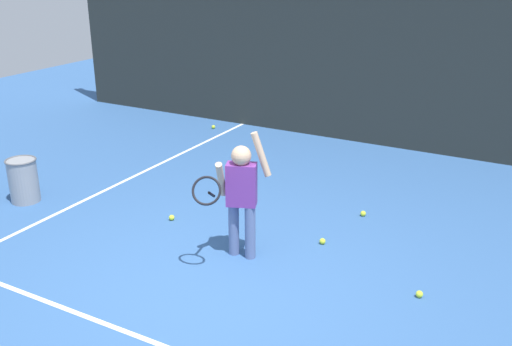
{
  "coord_description": "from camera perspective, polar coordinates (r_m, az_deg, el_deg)",
  "views": [
    {
      "loc": [
        2.68,
        -3.95,
        2.98
      ],
      "look_at": [
        -0.03,
        0.96,
        0.85
      ],
      "focal_mm": 41.04,
      "sensor_mm": 36.0,
      "label": 1
    }
  ],
  "objects": [
    {
      "name": "tennis_ball_1",
      "position": [
        7.0,
        -8.22,
        -4.32
      ],
      "size": [
        0.07,
        0.07,
        0.07
      ],
      "primitive_type": "sphere",
      "color": "#CCE033",
      "rests_on": "ground"
    },
    {
      "name": "tennis_ball_2",
      "position": [
        10.54,
        -4.18,
        4.51
      ],
      "size": [
        0.07,
        0.07,
        0.07
      ],
      "primitive_type": "sphere",
      "color": "#CCE033",
      "rests_on": "ground"
    },
    {
      "name": "court_line_sideline",
      "position": [
        7.8,
        -16.35,
        -2.54
      ],
      "size": [
        0.05,
        9.0,
        0.0
      ],
      "primitive_type": "cube",
      "color": "white",
      "rests_on": "ground"
    },
    {
      "name": "fence_post_0",
      "position": [
        12.59,
        -15.23,
        15.31
      ],
      "size": [
        0.09,
        0.09,
        3.85
      ],
      "primitive_type": "cylinder",
      "color": "slate",
      "rests_on": "ground"
    },
    {
      "name": "ball_hopper",
      "position": [
        7.92,
        -21.73,
        -0.63
      ],
      "size": [
        0.38,
        0.38,
        0.56
      ],
      "color": "gray",
      "rests_on": "ground"
    },
    {
      "name": "tennis_player",
      "position": [
        5.86,
        -1.55,
        -1.85
      ],
      "size": [
        0.55,
        0.76,
        1.35
      ],
      "rotation": [
        0.0,
        0.0,
        0.38
      ],
      "color": "slate",
      "rests_on": "ground"
    },
    {
      "name": "tennis_ball_5",
      "position": [
        5.69,
        15.64,
        -11.3
      ],
      "size": [
        0.07,
        0.07,
        0.07
      ],
      "primitive_type": "sphere",
      "color": "#CCE033",
      "rests_on": "ground"
    },
    {
      "name": "tennis_ball_6",
      "position": [
        6.43,
        6.5,
        -6.62
      ],
      "size": [
        0.07,
        0.07,
        0.07
      ],
      "primitive_type": "sphere",
      "color": "#CCE033",
      "rests_on": "ground"
    },
    {
      "name": "tennis_ball_7",
      "position": [
        7.15,
        10.4,
        -3.9
      ],
      "size": [
        0.07,
        0.07,
        0.07
      ],
      "primitive_type": "sphere",
      "color": "#CCE033",
      "rests_on": "ground"
    },
    {
      "name": "ground_plane",
      "position": [
        5.63,
        -4.52,
        -11.26
      ],
      "size": [
        20.0,
        20.0,
        0.0
      ],
      "primitive_type": "plane",
      "color": "#335B93"
    },
    {
      "name": "back_fence_windscreen",
      "position": [
        9.47,
        12.63,
        13.47
      ],
      "size": [
        12.26,
        0.08,
        3.7
      ],
      "primitive_type": "cube",
      "color": "#282D2B",
      "rests_on": "ground"
    },
    {
      "name": "court_line_baseline",
      "position": [
        5.04,
        -10.27,
        -15.81
      ],
      "size": [
        9.0,
        0.05,
        0.0
      ],
      "primitive_type": "cube",
      "color": "white",
      "rests_on": "ground"
    },
    {
      "name": "fence_post_1",
      "position": [
        10.26,
        1.73,
        14.89
      ],
      "size": [
        0.09,
        0.09,
        3.85
      ],
      "primitive_type": "cylinder",
      "color": "slate",
      "rests_on": "ground"
    }
  ]
}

